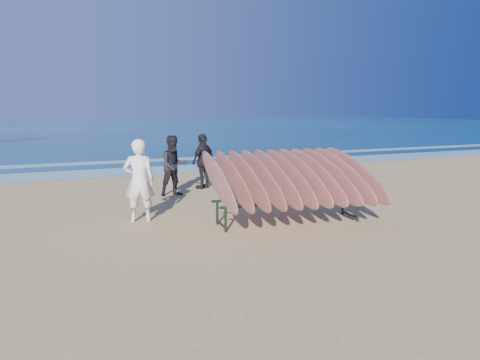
{
  "coord_description": "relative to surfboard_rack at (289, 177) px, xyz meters",
  "views": [
    {
      "loc": [
        -3.93,
        -7.92,
        2.43
      ],
      "look_at": [
        0.0,
        0.8,
        0.95
      ],
      "focal_mm": 35.0,
      "sensor_mm": 36.0,
      "label": 1
    }
  ],
  "objects": [
    {
      "name": "ground",
      "position": [
        -1.0,
        -0.51,
        -1.0
      ],
      "size": [
        120.0,
        120.0,
        0.0
      ],
      "primitive_type": "plane",
      "color": "tan",
      "rests_on": "ground"
    },
    {
      "name": "ocean",
      "position": [
        -1.0,
        54.49,
        -0.99
      ],
      "size": [
        160.0,
        160.0,
        0.0
      ],
      "primitive_type": "plane",
      "color": "navy",
      "rests_on": "ground"
    },
    {
      "name": "foam_near",
      "position": [
        -1.0,
        9.49,
        -0.99
      ],
      "size": [
        160.0,
        160.0,
        0.0
      ],
      "primitive_type": "plane",
      "color": "white",
      "rests_on": "ground"
    },
    {
      "name": "foam_far",
      "position": [
        -1.0,
        12.99,
        -0.99
      ],
      "size": [
        160.0,
        160.0,
        0.0
      ],
      "primitive_type": "plane",
      "color": "white",
      "rests_on": "ground"
    },
    {
      "name": "surfboard_rack",
      "position": [
        0.0,
        0.0,
        0.0
      ],
      "size": [
        3.51,
        3.31,
        1.68
      ],
      "rotation": [
        0.0,
        0.0,
        -0.12
      ],
      "color": "black",
      "rests_on": "ground"
    },
    {
      "name": "person_white",
      "position": [
        -2.85,
        1.45,
        -0.1
      ],
      "size": [
        0.73,
        0.57,
        1.78
      ],
      "primitive_type": "imported",
      "rotation": [
        0.0,
        0.0,
        2.9
      ],
      "color": "white",
      "rests_on": "ground"
    },
    {
      "name": "person_dark_a",
      "position": [
        -1.31,
        4.07,
        -0.16
      ],
      "size": [
        0.86,
        0.69,
        1.67
      ],
      "primitive_type": "imported",
      "rotation": [
        0.0,
        0.0,
        0.07
      ],
      "color": "black",
      "rests_on": "ground"
    },
    {
      "name": "person_dark_b",
      "position": [
        -0.17,
        4.83,
        -0.16
      ],
      "size": [
        1.04,
        0.86,
        1.66
      ],
      "primitive_type": "imported",
      "rotation": [
        0.0,
        0.0,
        3.7
      ],
      "color": "black",
      "rests_on": "ground"
    }
  ]
}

